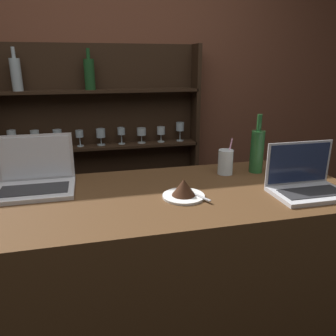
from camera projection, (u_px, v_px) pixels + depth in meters
name	position (u px, v px, depth m)	size (l,w,h in m)	color
bar_counter	(130.00, 297.00, 1.53)	(2.03, 0.69, 1.01)	#4C3019
back_wall	(104.00, 89.00, 2.54)	(7.00, 0.06, 2.70)	brown
back_shelf	(101.00, 150.00, 2.60)	(1.55, 0.18, 1.68)	#332114
laptop_near	(35.00, 179.00, 1.43)	(0.33, 0.24, 0.23)	silver
laptop_far	(306.00, 182.00, 1.40)	(0.31, 0.20, 0.21)	silver
cake_plate	(184.00, 190.00, 1.35)	(0.18, 0.18, 0.08)	white
water_glass	(226.00, 162.00, 1.63)	(0.07, 0.07, 0.18)	silver
wine_bottle_green	(257.00, 150.00, 1.65)	(0.07, 0.07, 0.30)	#1E4C23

